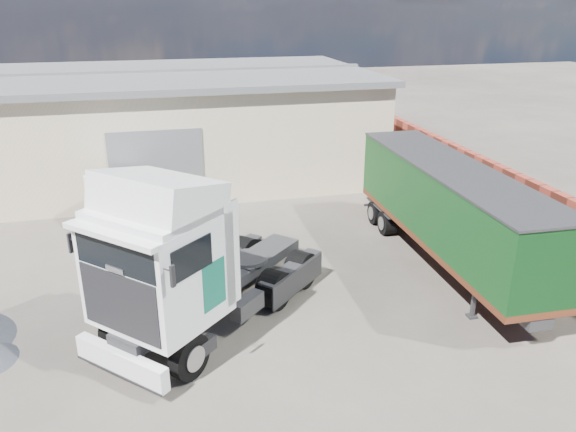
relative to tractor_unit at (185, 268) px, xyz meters
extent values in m
plane|color=#2B2823|center=(1.57, 0.49, -2.12)|extent=(120.00, 120.00, 0.00)
cube|color=beige|center=(-4.43, 16.49, 0.38)|extent=(30.00, 12.00, 5.00)
cube|color=#515456|center=(-4.43, 16.49, 3.03)|extent=(30.60, 12.60, 0.30)
cube|color=#515456|center=(-0.43, 10.47, -0.32)|extent=(4.00, 0.08, 3.60)
cube|color=#515456|center=(-4.43, 16.49, 3.23)|extent=(30.60, 0.40, 0.15)
cube|color=maroon|center=(13.07, 6.49, -0.87)|extent=(0.35, 26.00, 2.50)
cylinder|color=black|center=(-0.98, -0.95, -1.52)|extent=(2.79, 2.82, 1.19)
cylinder|color=black|center=(1.85, 1.80, -1.52)|extent=(2.83, 2.86, 1.19)
cylinder|color=black|center=(2.98, 2.90, -1.52)|extent=(2.83, 2.86, 1.19)
cube|color=#2D2D30|center=(0.96, 0.94, -1.10)|extent=(6.04, 5.91, 0.34)
cube|color=white|center=(-1.74, -1.69, -1.50)|extent=(2.20, 2.26, 0.62)
cube|color=white|center=(-0.69, -0.67, 0.45)|extent=(3.82, 3.83, 2.76)
cube|color=black|center=(-1.62, -1.58, 0.03)|extent=(1.78, 1.83, 1.58)
cube|color=black|center=(-1.61, -1.56, 1.27)|extent=(1.81, 1.86, 0.85)
cube|color=white|center=(-0.53, -0.52, 2.22)|extent=(3.51, 3.53, 1.38)
cube|color=#0D5E49|center=(-1.36, 0.66, 0.14)|extent=(0.62, 0.60, 1.24)
cube|color=#0D5E49|center=(0.62, -1.37, 0.14)|extent=(0.62, 0.60, 1.24)
cylinder|color=#2D2D30|center=(2.01, 1.96, -0.86)|extent=(1.75, 1.75, 0.14)
cube|color=#2D2D30|center=(8.17, -1.01, -1.62)|extent=(0.28, 0.28, 0.99)
cube|color=#2D2D30|center=(9.79, -1.05, -1.62)|extent=(0.28, 0.28, 0.99)
cylinder|color=black|center=(9.18, 6.03, -1.64)|extent=(2.32, 1.02, 0.95)
cube|color=#2D2D30|center=(9.07, 2.39, -1.31)|extent=(1.02, 10.81, 0.31)
cube|color=#602E15|center=(9.07, 2.39, -1.01)|extent=(2.55, 10.85, 0.22)
cube|color=black|center=(9.07, 2.39, 0.27)|extent=(2.55, 10.85, 2.34)
cube|color=#2D2D30|center=(9.07, 2.39, 1.45)|extent=(2.61, 10.90, 0.07)
cylinder|color=black|center=(-0.77, 5.84, -1.75)|extent=(2.26, 1.48, 0.74)
cylinder|color=black|center=(-2.11, 9.15, -1.75)|extent=(2.26, 1.48, 0.74)
cube|color=white|center=(-1.44, 7.49, -0.94)|extent=(3.89, 5.55, 1.89)
cube|color=white|center=(-0.65, 5.53, -1.00)|extent=(2.29, 1.70, 1.23)
cube|color=black|center=(-0.73, 5.74, -0.39)|extent=(1.84, 0.81, 0.67)
camera|label=1|loc=(-0.58, -13.64, 6.67)|focal=35.00mm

